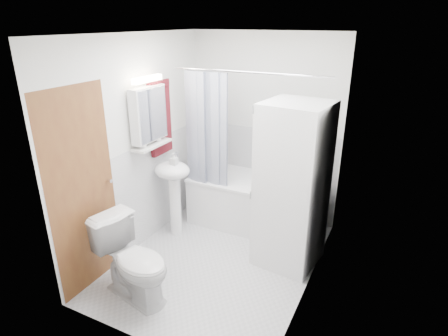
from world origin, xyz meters
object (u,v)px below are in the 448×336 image
at_px(sink, 173,182).
at_px(washer_dryer, 292,187).
at_px(bathtub, 255,200).
at_px(toilet, 134,261).

height_order(sink, washer_dryer, washer_dryer).
distance_m(bathtub, toilet, 1.86).
height_order(washer_dryer, toilet, washer_dryer).
height_order(bathtub, washer_dryer, washer_dryer).
height_order(sink, toilet, sink).
bearing_deg(bathtub, washer_dryer, -41.60).
relative_size(washer_dryer, toilet, 2.22).
bearing_deg(toilet, washer_dryer, -29.78).
xyz_separation_m(sink, toilet, (0.30, -1.14, -0.31)).
bearing_deg(sink, washer_dryer, 3.61).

